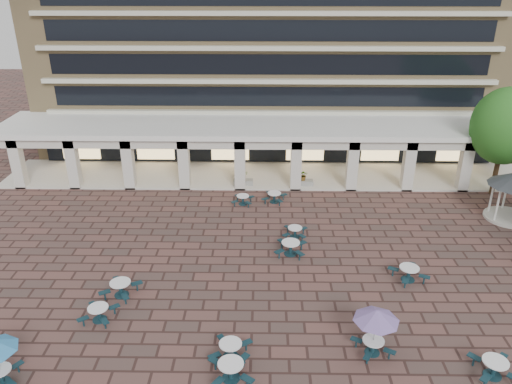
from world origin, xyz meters
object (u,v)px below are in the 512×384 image
planter_left (243,180)px  planter_right (303,179)px  picnic_table_2 (231,369)px  picnic_table_1 (99,312)px

planter_left → planter_right: bearing=-0.0°
picnic_table_2 → planter_right: planter_right is taller
picnic_table_2 → planter_right: 20.36m
picnic_table_1 → planter_left: size_ratio=1.22×
picnic_table_1 → planter_left: (6.32, 16.24, 0.05)m
picnic_table_2 → planter_left: size_ratio=1.36×
planter_left → picnic_table_1: bearing=-111.3°
picnic_table_1 → planter_right: planter_right is taller
picnic_table_1 → planter_right: (10.98, 16.24, 0.11)m
picnic_table_1 → picnic_table_2: 7.54m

